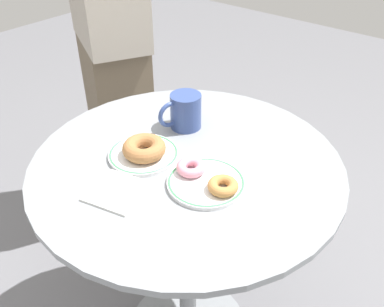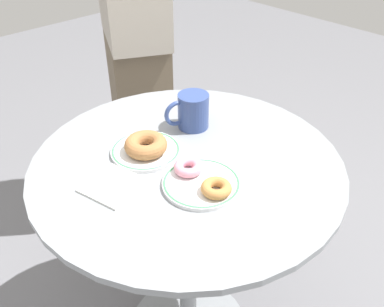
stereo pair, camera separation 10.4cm
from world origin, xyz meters
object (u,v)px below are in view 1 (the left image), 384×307
object	(u,v)px
person_figure	(113,54)
coffee_mug	(185,111)
plate_left	(144,154)
donut_old_fashioned	(223,186)
cafe_table	(187,227)
paper_napkin	(117,191)
donut_cinnamon	(144,148)
donut_pink_frosted	(191,167)
plate_right	(206,182)

from	to	relation	value
person_figure	coffee_mug	bearing A→B (deg)	-22.01
plate_left	donut_old_fashioned	xyz separation A→B (m)	(0.25, 0.01, 0.02)
cafe_table	paper_napkin	distance (m)	0.32
plate_left	donut_cinnamon	distance (m)	0.03
donut_pink_frosted	coffee_mug	world-z (taller)	coffee_mug
donut_old_fashioned	person_figure	world-z (taller)	person_figure
donut_pink_frosted	paper_napkin	xyz separation A→B (m)	(-0.09, -0.16, -0.02)
cafe_table	person_figure	xyz separation A→B (m)	(-0.68, 0.35, 0.25)
paper_napkin	coffee_mug	xyz separation A→B (m)	(-0.07, 0.32, 0.05)
donut_old_fashioned	paper_napkin	world-z (taller)	donut_old_fashioned
plate_right	paper_napkin	size ratio (longest dim) A/B	1.52
donut_pink_frosted	cafe_table	bearing A→B (deg)	140.45
plate_right	person_figure	size ratio (longest dim) A/B	0.12
cafe_table	person_figure	bearing A→B (deg)	152.61
donut_cinnamon	coffee_mug	xyz separation A→B (m)	(-0.02, 0.18, 0.02)
donut_pink_frosted	coffee_mug	xyz separation A→B (m)	(-0.16, 0.16, 0.03)
cafe_table	donut_pink_frosted	world-z (taller)	donut_pink_frosted
cafe_table	donut_cinnamon	world-z (taller)	donut_cinnamon
paper_napkin	donut_cinnamon	bearing A→B (deg)	108.95
donut_cinnamon	coffee_mug	bearing A→B (deg)	96.37
plate_right	paper_napkin	distance (m)	0.21
donut_pink_frosted	person_figure	size ratio (longest dim) A/B	0.04
donut_pink_frosted	person_figure	bearing A→B (deg)	151.70
donut_cinnamon	person_figure	xyz separation A→B (m)	(-0.59, 0.41, -0.03)
donut_cinnamon	donut_pink_frosted	bearing A→B (deg)	8.93
donut_old_fashioned	donut_pink_frosted	distance (m)	0.10
donut_cinnamon	donut_old_fashioned	xyz separation A→B (m)	(0.24, 0.01, -0.01)
donut_pink_frosted	donut_old_fashioned	bearing A→B (deg)	-3.83
cafe_table	donut_old_fashioned	size ratio (longest dim) A/B	11.24
donut_pink_frosted	donut_cinnamon	bearing A→B (deg)	-171.07
donut_cinnamon	person_figure	world-z (taller)	person_figure
plate_left	paper_napkin	distance (m)	0.15
plate_left	coffee_mug	distance (m)	0.18
donut_pink_frosted	plate_left	bearing A→B (deg)	-173.43
donut_old_fashioned	coffee_mug	xyz separation A→B (m)	(-0.26, 0.17, 0.03)
paper_napkin	plate_right	bearing A→B (deg)	47.72
person_figure	plate_left	bearing A→B (deg)	-35.11
cafe_table	coffee_mug	size ratio (longest dim) A/B	6.12
plate_right	donut_cinnamon	size ratio (longest dim) A/B	1.67
donut_old_fashioned	coffee_mug	bearing A→B (deg)	146.93
donut_cinnamon	paper_napkin	xyz separation A→B (m)	(0.05, -0.14, -0.03)
donut_pink_frosted	person_figure	distance (m)	0.82
donut_cinnamon	donut_pink_frosted	xyz separation A→B (m)	(0.14, 0.02, -0.01)
plate_left	donut_cinnamon	size ratio (longest dim) A/B	1.64
donut_old_fashioned	paper_napkin	bearing A→B (deg)	-141.36
plate_left	donut_cinnamon	world-z (taller)	donut_cinnamon
plate_right	coffee_mug	xyz separation A→B (m)	(-0.21, 0.17, 0.04)
donut_old_fashioned	plate_left	bearing A→B (deg)	-177.65
donut_old_fashioned	cafe_table	bearing A→B (deg)	162.62
paper_napkin	plate_left	bearing A→B (deg)	111.59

